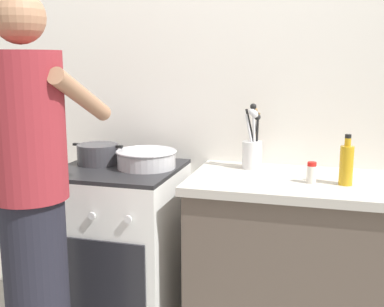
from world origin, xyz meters
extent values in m
cube|color=silver|center=(0.20, 0.50, 1.25)|extent=(3.20, 0.10, 2.50)
cube|color=brown|center=(0.55, 0.15, 0.43)|extent=(0.96, 0.56, 0.86)
cube|color=#B7B2A8|center=(0.55, 0.15, 0.88)|extent=(1.00, 0.60, 0.04)
cube|color=white|center=(-0.35, 0.15, 0.44)|extent=(0.60, 0.60, 0.88)
cube|color=#232326|center=(-0.35, 0.15, 0.89)|extent=(0.60, 0.60, 0.02)
cube|color=black|center=(-0.35, -0.16, 0.42)|extent=(0.51, 0.01, 0.40)
cylinder|color=silver|center=(-0.53, -0.16, 0.74)|extent=(0.04, 0.01, 0.04)
cylinder|color=silver|center=(-0.35, -0.16, 0.74)|extent=(0.04, 0.01, 0.04)
cylinder|color=silver|center=(-0.17, -0.16, 0.74)|extent=(0.04, 0.01, 0.04)
cylinder|color=#38383D|center=(-0.49, 0.20, 0.95)|extent=(0.22, 0.22, 0.11)
cube|color=black|center=(-0.61, 0.20, 1.00)|extent=(0.04, 0.02, 0.01)
cube|color=black|center=(-0.37, 0.20, 1.00)|extent=(0.04, 0.02, 0.01)
cylinder|color=#B7B7BC|center=(-0.21, 0.18, 0.94)|extent=(0.30, 0.30, 0.09)
torus|color=#B7B7BC|center=(-0.21, 0.18, 0.98)|extent=(0.31, 0.31, 0.01)
cylinder|color=silver|center=(0.31, 0.31, 0.97)|extent=(0.10, 0.10, 0.14)
cylinder|color=#9E7547|center=(0.32, 0.34, 1.05)|extent=(0.06, 0.02, 0.27)
sphere|color=#9E7547|center=(0.32, 0.34, 1.19)|extent=(0.03, 0.03, 0.03)
cylinder|color=silver|center=(0.31, 0.29, 1.05)|extent=(0.07, 0.02, 0.26)
sphere|color=silver|center=(0.31, 0.29, 1.19)|extent=(0.03, 0.03, 0.03)
cylinder|color=#B7BABF|center=(0.31, 0.33, 1.05)|extent=(0.06, 0.02, 0.25)
sphere|color=#B7BABF|center=(0.31, 0.33, 1.18)|extent=(0.03, 0.03, 0.03)
cylinder|color=black|center=(0.33, 0.32, 1.04)|extent=(0.02, 0.03, 0.23)
sphere|color=black|center=(0.33, 0.32, 1.16)|extent=(0.03, 0.03, 0.03)
cylinder|color=silver|center=(0.33, 0.29, 1.04)|extent=(0.03, 0.02, 0.25)
sphere|color=silver|center=(0.33, 0.29, 1.18)|extent=(0.03, 0.03, 0.03)
cylinder|color=black|center=(0.31, 0.31, 1.06)|extent=(0.08, 0.03, 0.29)
sphere|color=black|center=(0.31, 0.31, 1.22)|extent=(0.03, 0.03, 0.03)
cylinder|color=silver|center=(0.61, 0.09, 0.94)|extent=(0.04, 0.04, 0.08)
cylinder|color=red|center=(0.61, 0.09, 0.99)|extent=(0.04, 0.04, 0.02)
cylinder|color=gold|center=(0.76, 0.10, 0.99)|extent=(0.06, 0.06, 0.17)
cylinder|color=gold|center=(0.76, 0.10, 1.09)|extent=(0.03, 0.03, 0.04)
cylinder|color=black|center=(0.76, 0.10, 1.12)|extent=(0.03, 0.03, 0.02)
cylinder|color=black|center=(-0.46, -0.46, 0.45)|extent=(0.26, 0.26, 0.90)
cylinder|color=maroon|center=(-0.46, -0.46, 1.19)|extent=(0.30, 0.30, 0.58)
sphere|color=#A07254|center=(-0.46, -0.46, 1.60)|extent=(0.20, 0.20, 0.20)
cylinder|color=#A07254|center=(-0.63, -0.32, 1.30)|extent=(0.07, 0.41, 0.24)
cylinder|color=#A07254|center=(-0.29, -0.32, 1.30)|extent=(0.07, 0.41, 0.24)
camera|label=1|loc=(0.66, -2.06, 1.45)|focal=44.75mm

